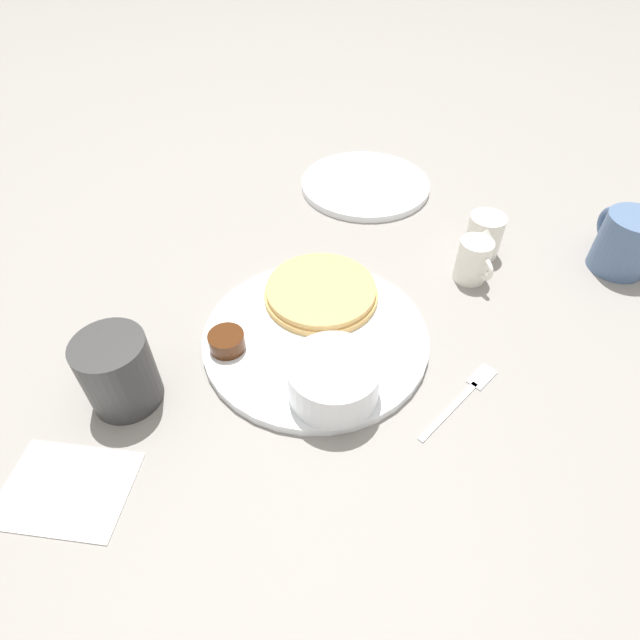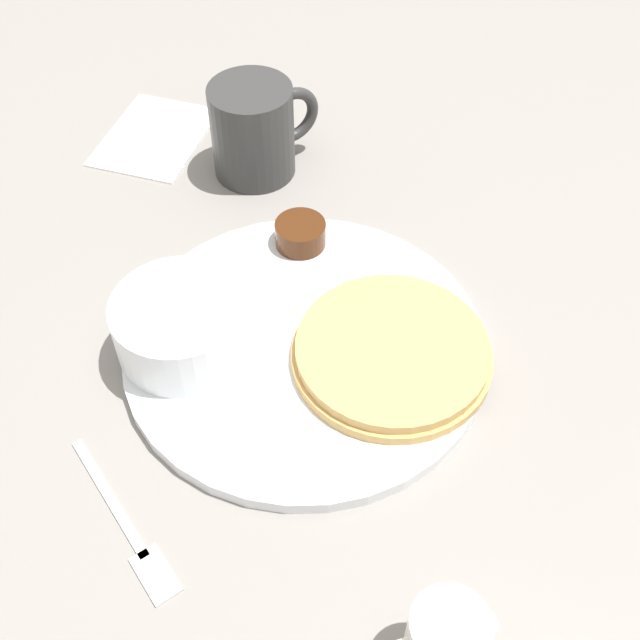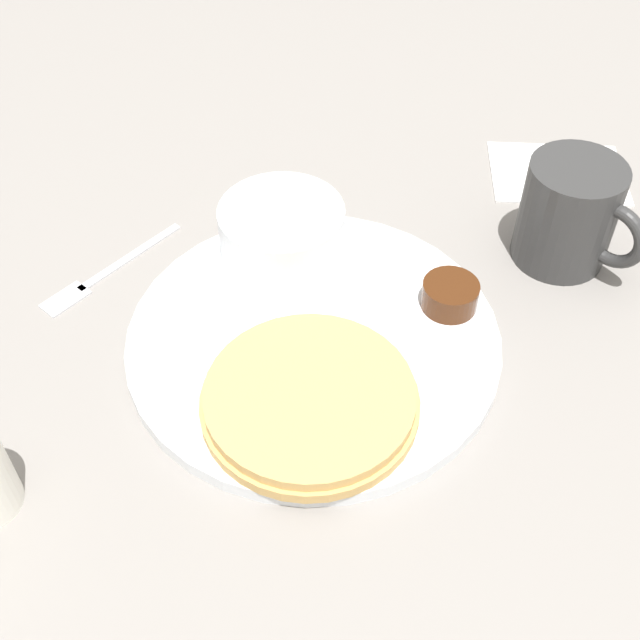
{
  "view_description": "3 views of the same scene",
  "coord_description": "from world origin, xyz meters",
  "px_view_note": "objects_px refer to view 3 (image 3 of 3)",
  "views": [
    {
      "loc": [
        -0.04,
        -0.43,
        0.47
      ],
      "look_at": [
        0.0,
        -0.02,
        0.05
      ],
      "focal_mm": 28.0,
      "sensor_mm": 36.0,
      "label": 1
    },
    {
      "loc": [
        0.4,
        0.04,
        0.5
      ],
      "look_at": [
        -0.0,
        0.01,
        0.04
      ],
      "focal_mm": 45.0,
      "sensor_mm": 36.0,
      "label": 2
    },
    {
      "loc": [
        0.06,
        0.41,
        0.47
      ],
      "look_at": [
        -0.0,
        0.02,
        0.05
      ],
      "focal_mm": 45.0,
      "sensor_mm": 36.0,
      "label": 3
    }
  ],
  "objects_px": {
    "coffee_mug": "(570,215)",
    "fork": "(98,277)",
    "plate": "(314,339)",
    "bowl": "(282,231)"
  },
  "relations": [
    {
      "from": "coffee_mug",
      "to": "fork",
      "type": "distance_m",
      "value": 0.4
    },
    {
      "from": "plate",
      "to": "bowl",
      "type": "relative_size",
      "value": 2.78
    },
    {
      "from": "plate",
      "to": "fork",
      "type": "relative_size",
      "value": 2.42
    },
    {
      "from": "coffee_mug",
      "to": "fork",
      "type": "bearing_deg",
      "value": -5.37
    },
    {
      "from": "coffee_mug",
      "to": "fork",
      "type": "relative_size",
      "value": 0.85
    },
    {
      "from": "plate",
      "to": "coffee_mug",
      "type": "distance_m",
      "value": 0.24
    },
    {
      "from": "plate",
      "to": "coffee_mug",
      "type": "relative_size",
      "value": 2.84
    },
    {
      "from": "plate",
      "to": "bowl",
      "type": "distance_m",
      "value": 0.1
    },
    {
      "from": "plate",
      "to": "coffee_mug",
      "type": "height_order",
      "value": "coffee_mug"
    },
    {
      "from": "coffee_mug",
      "to": "bowl",
      "type": "bearing_deg",
      "value": -6.74
    }
  ]
}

